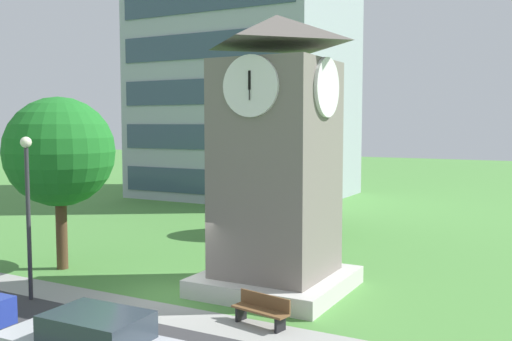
% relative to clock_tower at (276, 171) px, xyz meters
% --- Properties ---
extents(ground_plane, '(160.00, 160.00, 0.00)m').
position_rel_clock_tower_xyz_m(ground_plane, '(-2.67, -2.12, -4.17)').
color(ground_plane, '#4C893D').
extents(kerb_strip, '(120.00, 1.60, 0.01)m').
position_rel_clock_tower_xyz_m(kerb_strip, '(-2.67, -3.84, -4.17)').
color(kerb_strip, '#9E9E99').
rests_on(kerb_strip, ground).
extents(office_building, '(15.27, 12.07, 25.60)m').
position_rel_clock_tower_xyz_m(office_building, '(-13.85, 22.45, 8.63)').
color(office_building, '#9EA8B2').
rests_on(office_building, ground).
extents(clock_tower, '(4.76, 4.76, 9.41)m').
position_rel_clock_tower_xyz_m(clock_tower, '(0.00, 0.00, 0.00)').
color(clock_tower, slate).
rests_on(clock_tower, ground).
extents(park_bench, '(1.86, 0.82, 0.88)m').
position_rel_clock_tower_xyz_m(park_bench, '(1.19, -3.34, -3.71)').
color(park_bench, brown).
rests_on(park_bench, ground).
extents(street_lamp, '(0.36, 0.36, 5.36)m').
position_rel_clock_tower_xyz_m(street_lamp, '(-6.64, -4.80, -0.81)').
color(street_lamp, '#333338').
rests_on(street_lamp, ground).
extents(tree_near_tower, '(4.31, 4.31, 6.83)m').
position_rel_clock_tower_xyz_m(tree_near_tower, '(-8.80, -1.42, 0.48)').
color(tree_near_tower, '#513823').
rests_on(tree_near_tower, ground).
extents(tree_streetside, '(3.86, 3.86, 5.68)m').
position_rel_clock_tower_xyz_m(tree_streetside, '(-3.60, 9.56, -0.44)').
color(tree_streetside, '#513823').
rests_on(tree_streetside, ground).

